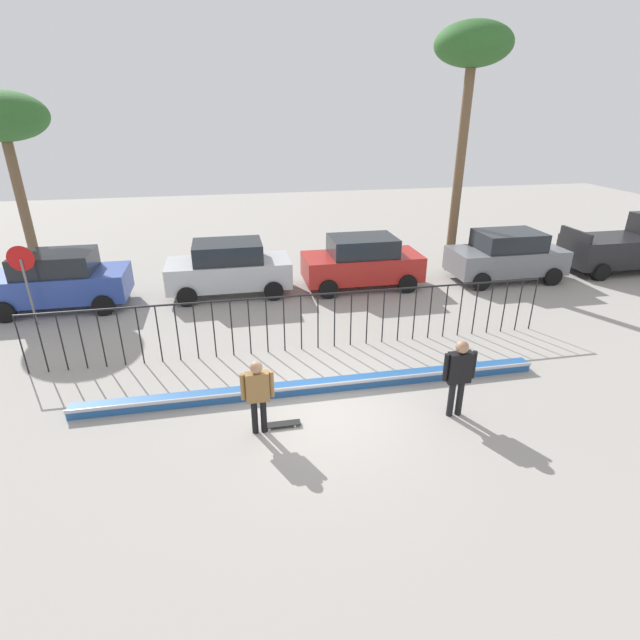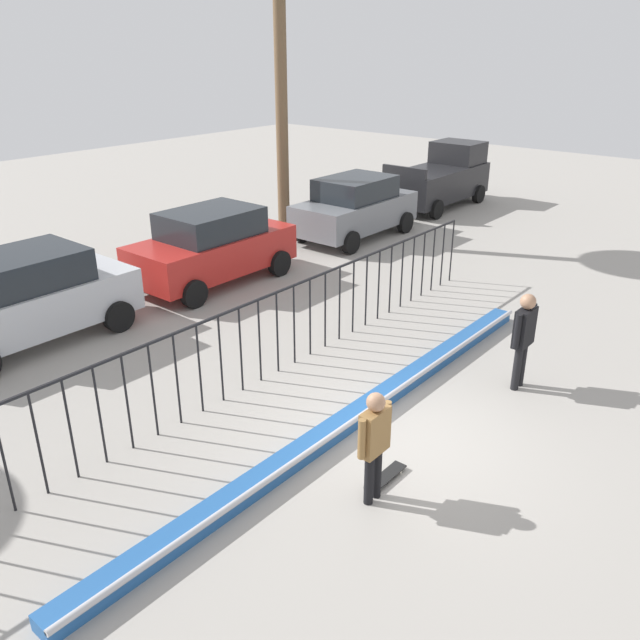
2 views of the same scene
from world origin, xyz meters
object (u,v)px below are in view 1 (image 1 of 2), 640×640
(pickup_truck, at_px, (628,246))
(stop_sign, at_px, (25,275))
(parked_car_blue, at_px, (59,280))
(parked_car_silver, at_px, (229,268))
(camera_operator, at_px, (459,372))
(palm_tree_tall, at_px, (472,56))
(parked_car_red, at_px, (362,262))
(skateboard, at_px, (282,424))
(skateboarder, at_px, (258,391))
(parked_car_gray, at_px, (506,255))
(palm_tree_short, at_px, (2,120))

(pickup_truck, distance_m, stop_sign, 21.99)
(parked_car_blue, height_order, parked_car_silver, same)
(camera_operator, height_order, palm_tree_tall, palm_tree_tall)
(palm_tree_tall, bearing_deg, parked_car_red, -162.20)
(pickup_truck, distance_m, palm_tree_tall, 9.88)
(parked_car_silver, bearing_deg, palm_tree_tall, 9.22)
(skateboard, distance_m, parked_car_red, 9.06)
(skateboarder, height_order, camera_operator, camera_operator)
(parked_car_gray, relative_size, pickup_truck, 0.91)
(stop_sign, bearing_deg, parked_car_silver, 15.10)
(skateboarder, bearing_deg, skateboard, -9.50)
(camera_operator, xyz_separation_m, parked_car_red, (0.24, 8.38, -0.11))
(skateboarder, relative_size, palm_tree_short, 0.24)
(camera_operator, xyz_separation_m, palm_tree_tall, (4.36, 9.70, 6.76))
(parked_car_red, distance_m, parked_car_gray, 5.67)
(camera_operator, distance_m, parked_car_gray, 10.01)
(parked_car_red, bearing_deg, parked_car_gray, -1.86)
(skateboarder, xyz_separation_m, skateboard, (0.46, 0.09, -0.93))
(skateboard, height_order, stop_sign, stop_sign)
(skateboard, distance_m, palm_tree_short, 15.12)
(camera_operator, bearing_deg, skateboarder, 10.57)
(skateboarder, relative_size, parked_car_silver, 0.39)
(parked_car_blue, distance_m, stop_sign, 1.56)
(skateboard, bearing_deg, parked_car_red, 53.06)
(parked_car_silver, distance_m, parked_car_gray, 10.50)
(parked_car_red, bearing_deg, stop_sign, -171.41)
(parked_car_blue, xyz_separation_m, parked_car_silver, (5.53, 0.27, 0.00))
(palm_tree_short, bearing_deg, parked_car_blue, -62.14)
(camera_operator, height_order, parked_car_red, parked_car_red)
(parked_car_red, xyz_separation_m, palm_tree_tall, (4.12, 1.32, 6.86))
(pickup_truck, bearing_deg, parked_car_gray, -173.73)
(parked_car_silver, relative_size, stop_sign, 1.72)
(parked_car_gray, xyz_separation_m, palm_tree_tall, (-1.54, 1.62, 6.86))
(parked_car_silver, relative_size, pickup_truck, 0.91)
(camera_operator, relative_size, palm_tree_short, 0.27)
(pickup_truck, xyz_separation_m, palm_tree_short, (-23.28, 3.47, 4.74))
(parked_car_silver, distance_m, palm_tree_tall, 11.34)
(skateboard, relative_size, palm_tree_short, 0.12)
(camera_operator, distance_m, parked_car_red, 8.38)
(palm_tree_tall, height_order, palm_tree_short, palm_tree_tall)
(parked_car_gray, bearing_deg, parked_car_red, 172.93)
(skateboarder, height_order, palm_tree_tall, palm_tree_tall)
(parked_car_gray, relative_size, palm_tree_short, 0.64)
(camera_operator, bearing_deg, skateboard, 8.81)
(parked_car_blue, relative_size, parked_car_silver, 1.00)
(palm_tree_tall, bearing_deg, skateboarder, -132.09)
(camera_operator, height_order, palm_tree_short, palm_tree_short)
(parked_car_gray, bearing_deg, parked_car_silver, 173.23)
(skateboarder, height_order, parked_car_silver, parked_car_silver)
(skateboard, relative_size, stop_sign, 0.32)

